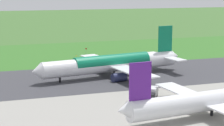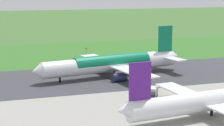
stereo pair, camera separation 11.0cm
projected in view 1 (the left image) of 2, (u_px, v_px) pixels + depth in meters
The scene contains 8 objects.
ground_plane at pixel (125, 75), 131.22m from camera, with size 800.00×800.00×0.00m, color #3D662D.
runway_asphalt at pixel (125, 75), 131.21m from camera, with size 600.00×38.26×0.06m, color #38383D.
grass_verge_foreground at pixel (91, 55), 172.23m from camera, with size 600.00×80.00×0.04m, color #346B27.
airliner_main at pixel (113, 63), 129.14m from camera, with size 53.96×44.38×15.88m.
airliner_parked_mid at pixel (211, 100), 88.85m from camera, with size 47.79×39.18×13.95m.
service_truck_baggage at pixel (152, 93), 104.30m from camera, with size 5.21×6.02×2.65m.
no_stopping_sign at pixel (86, 50), 173.96m from camera, with size 0.60×0.10×2.59m.
traffic_cone_orange at pixel (76, 55), 168.33m from camera, with size 0.40×0.40×0.55m, color orange.
Camera 1 is at (44.07, 120.35, 28.77)m, focal length 62.95 mm.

